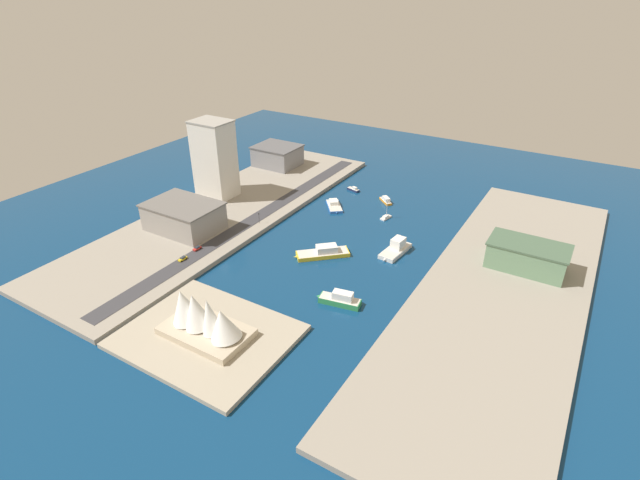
# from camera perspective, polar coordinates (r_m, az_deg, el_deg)

# --- Properties ---
(ground_plane) EXTENTS (440.00, 440.00, 0.00)m
(ground_plane) POSITION_cam_1_polar(r_m,az_deg,el_deg) (261.74, 2.97, -0.93)
(ground_plane) COLOR navy
(quay_west) EXTENTS (70.00, 240.00, 2.57)m
(quay_west) POSITION_cam_1_polar(r_m,az_deg,el_deg) (239.97, 20.71, -5.66)
(quay_west) COLOR gray
(quay_west) RESTS_ON ground_plane
(quay_east) EXTENTS (70.00, 240.00, 2.57)m
(quay_east) POSITION_cam_1_polar(r_m,az_deg,el_deg) (304.06, -10.89, 3.29)
(quay_east) COLOR gray
(quay_east) RESTS_ON ground_plane
(peninsula_point) EXTENTS (65.98, 53.33, 2.00)m
(peninsula_point) POSITION_cam_1_polar(r_m,az_deg,el_deg) (205.19, -13.10, -10.93)
(peninsula_point) COLOR #A89E89
(peninsula_point) RESTS_ON ground_plane
(road_strip) EXTENTS (9.38, 228.00, 0.15)m
(road_strip) POSITION_cam_1_polar(r_m,az_deg,el_deg) (290.06, -7.54, 2.57)
(road_strip) COLOR #38383D
(road_strip) RESTS_ON quay_east
(catamaran_blue) EXTENTS (17.94, 19.61, 3.87)m
(catamaran_blue) POSITION_cam_1_polar(r_m,az_deg,el_deg) (307.37, 1.66, 4.11)
(catamaran_blue) COLOR blue
(catamaran_blue) RESTS_ON ground_plane
(ferry_green_doubledeck) EXTENTS (21.10, 9.21, 6.45)m
(ferry_green_doubledeck) POSITION_cam_1_polar(r_m,az_deg,el_deg) (217.85, 2.36, -6.96)
(ferry_green_doubledeck) COLOR #2D8C4C
(ferry_green_doubledeck) RESTS_ON ground_plane
(water_taxi_orange) EXTENTS (11.29, 10.57, 3.76)m
(water_taxi_orange) POSITION_cam_1_polar(r_m,az_deg,el_deg) (316.52, 7.71, 4.65)
(water_taxi_orange) COLOR orange
(water_taxi_orange) RESTS_ON ground_plane
(ferry_yellow_fast) EXTENTS (26.01, 24.96, 5.74)m
(ferry_yellow_fast) POSITION_cam_1_polar(r_m,az_deg,el_deg) (253.34, 0.43, -1.46)
(ferry_yellow_fast) COLOR yellow
(ferry_yellow_fast) RESTS_ON ground_plane
(ferry_white_commuter) EXTENTS (10.79, 23.50, 7.50)m
(ferry_white_commuter) POSITION_cam_1_polar(r_m,az_deg,el_deg) (259.27, 8.91, -0.96)
(ferry_white_commuter) COLOR silver
(ferry_white_commuter) RESTS_ON ground_plane
(sailboat_small_white) EXTENTS (4.63, 8.98, 12.32)m
(sailboat_small_white) POSITION_cam_1_polar(r_m,az_deg,el_deg) (295.24, 7.73, 2.67)
(sailboat_small_white) COLOR white
(sailboat_small_white) RESTS_ON ground_plane
(patrol_launch_navy) EXTENTS (10.33, 5.44, 3.06)m
(patrol_launch_navy) POSITION_cam_1_polar(r_m,az_deg,el_deg) (332.06, 3.92, 5.95)
(patrol_launch_navy) COLOR #1E284C
(patrol_launch_navy) RESTS_ON ground_plane
(hotel_broad_white) EXTENTS (23.78, 18.91, 48.79)m
(hotel_broad_white) POSITION_cam_1_polar(r_m,az_deg,el_deg) (316.98, -12.25, 9.25)
(hotel_broad_white) COLOR silver
(hotel_broad_white) RESTS_ON quay_east
(carpark_squat_concrete) EXTENTS (40.53, 29.02, 15.38)m
(carpark_squat_concrete) POSITION_cam_1_polar(r_m,az_deg,el_deg) (282.77, -15.67, 2.70)
(carpark_squat_concrete) COLOR gray
(carpark_squat_concrete) RESTS_ON quay_east
(warehouse_low_gray) EXTENTS (31.83, 27.13, 14.88)m
(warehouse_low_gray) POSITION_cam_1_polar(r_m,az_deg,el_deg) (370.06, -5.02, 9.84)
(warehouse_low_gray) COLOR gray
(warehouse_low_gray) RESTS_ON quay_east
(terminal_long_green) EXTENTS (37.23, 20.41, 13.26)m
(terminal_long_green) POSITION_cam_1_polar(r_m,az_deg,el_deg) (256.43, 23.11, -1.74)
(terminal_long_green) COLOR slate
(terminal_long_green) RESTS_ON quay_west
(pickup_red) EXTENTS (2.15, 4.73, 1.68)m
(pickup_red) POSITION_cam_1_polar(r_m,az_deg,el_deg) (261.99, -14.20, -0.93)
(pickup_red) COLOR black
(pickup_red) RESTS_ON road_strip
(taxi_yellow_cab) EXTENTS (1.81, 4.99, 1.64)m
(taxi_yellow_cab) POSITION_cam_1_polar(r_m,az_deg,el_deg) (254.56, -15.79, -2.10)
(taxi_yellow_cab) COLOR black
(taxi_yellow_cab) RESTS_ON road_strip
(traffic_light_waterfront) EXTENTS (0.36, 0.36, 6.50)m
(traffic_light_waterfront) POSITION_cam_1_polar(r_m,az_deg,el_deg) (282.02, -7.17, 2.77)
(traffic_light_waterfront) COLOR black
(traffic_light_waterfront) RESTS_ON quay_east
(opera_landmark) EXTENTS (35.96, 21.22, 18.35)m
(opera_landmark) POSITION_cam_1_polar(r_m,az_deg,el_deg) (200.33, -13.58, -8.88)
(opera_landmark) COLOR #BCAD93
(opera_landmark) RESTS_ON peninsula_point
(park_tree_cluster) EXTENTS (5.44, 12.31, 9.16)m
(park_tree_cluster) POSITION_cam_1_polar(r_m,az_deg,el_deg) (265.35, 24.06, -1.08)
(park_tree_cluster) COLOR brown
(park_tree_cluster) RESTS_ON quay_west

